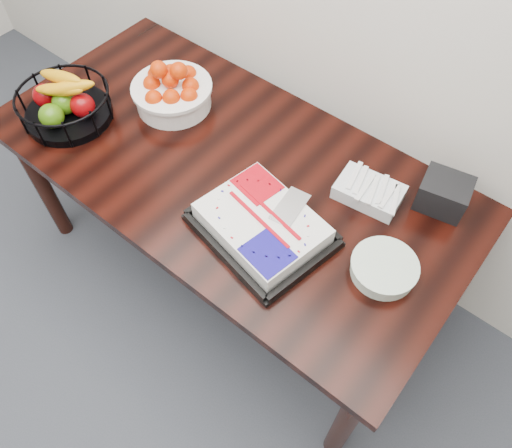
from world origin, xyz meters
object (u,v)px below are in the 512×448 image
Objects in this scene: cake_tray at (262,225)px; table at (229,178)px; tangerine_bowl at (172,88)px; napkin_box at (444,194)px; plate_stack at (384,268)px; fruit_basket at (64,102)px.

table is at bearing 151.10° from cake_tray.
napkin_box is at bearing 11.40° from tangerine_bowl.
plate_stack is (1.04, -0.14, -0.06)m from tangerine_bowl.
plate_stack is 1.32× the size of napkin_box.
cake_tray is 0.92m from fruit_basket.
fruit_basket is (-0.63, -0.21, 0.16)m from table.
tangerine_bowl is at bearing 158.32° from cake_tray.
napkin_box is (0.68, 0.31, 0.14)m from table.
fruit_basket is (-0.92, -0.05, 0.04)m from cake_tray.
tangerine_bowl reaches higher than plate_stack.
cake_tray is (0.29, -0.16, 0.13)m from table.
fruit_basket is (-0.26, -0.31, -0.01)m from tangerine_bowl.
napkin_box is at bearing 24.66° from table.
plate_stack is at bearing 16.83° from cake_tray.
napkin_box is (1.31, 0.52, -0.02)m from fruit_basket.
table is 0.42m from tangerine_bowl.
tangerine_bowl is 0.89× the size of fruit_basket.
plate_stack is 0.36m from napkin_box.
cake_tray is at bearing -21.68° from tangerine_bowl.
table is at bearing -155.34° from napkin_box.
cake_tray is at bearing 3.03° from fruit_basket.
cake_tray reaches higher than table.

